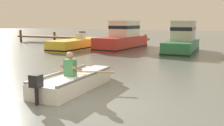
{
  "coord_description": "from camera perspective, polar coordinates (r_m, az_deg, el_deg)",
  "views": [
    {
      "loc": [
        3.37,
        -4.94,
        2.07
      ],
      "look_at": [
        -0.41,
        3.38,
        0.55
      ],
      "focal_mm": 39.72,
      "sensor_mm": 36.0,
      "label": 1
    }
  ],
  "objects": [
    {
      "name": "ground_plane",
      "position": [
        6.33,
        -9.47,
        -9.77
      ],
      "size": [
        120.0,
        120.0,
        0.0
      ],
      "primitive_type": "plane",
      "color": "slate"
    },
    {
      "name": "wooden_dock",
      "position": [
        24.31,
        -7.93,
        5.82
      ],
      "size": [
        13.92,
        1.64,
        1.24
      ],
      "color": "brown",
      "rests_on": "ground"
    },
    {
      "name": "rowboat_with_person",
      "position": [
        7.86,
        -8.58,
        -4.05
      ],
      "size": [
        1.92,
        3.7,
        1.19
      ],
      "color": "white",
      "rests_on": "ground"
    },
    {
      "name": "moored_boat_yellow",
      "position": [
        19.41,
        -7.92,
        4.29
      ],
      "size": [
        2.03,
        5.62,
        1.34
      ],
      "color": "gold",
      "rests_on": "ground"
    },
    {
      "name": "moored_boat_red",
      "position": [
        18.97,
        2.42,
        5.61
      ],
      "size": [
        2.64,
        5.37,
        2.18
      ],
      "color": "#B72D28",
      "rests_on": "ground"
    },
    {
      "name": "moored_boat_green",
      "position": [
        17.61,
        15.89,
        4.91
      ],
      "size": [
        1.81,
        5.26,
        2.17
      ],
      "color": "#287042",
      "rests_on": "ground"
    }
  ]
}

